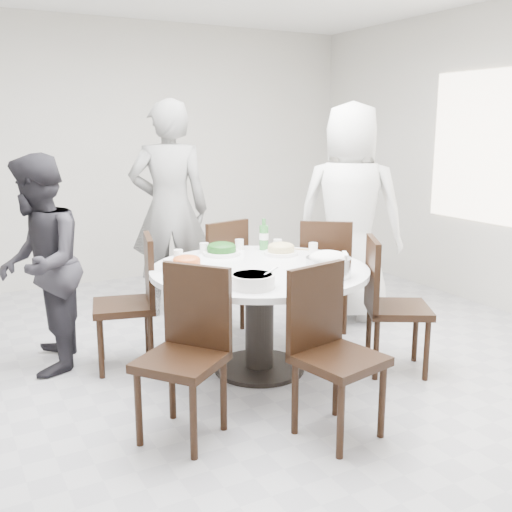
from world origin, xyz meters
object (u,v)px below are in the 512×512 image
chair_se (398,306)px  beverage_bottle (264,234)px  chair_sw (181,357)px  soup_bowl (253,281)px  diner_left (39,265)px  chair_nw (123,303)px  chair_s (340,356)px  diner_right (350,213)px  diner_middle (170,210)px  rice_bowl (328,267)px  chair_ne (325,273)px  chair_n (213,275)px  dining_table (259,319)px

chair_se → beverage_bottle: size_ratio=3.89×
chair_sw → soup_bowl: chair_sw is taller
soup_bowl → diner_left: bearing=131.5°
chair_nw → beverage_bottle: 1.20m
chair_s → diner_right: 2.19m
chair_sw → chair_s: (0.77, -0.39, 0.00)m
chair_se → diner_middle: bearing=55.6°
chair_nw → diner_left: 0.63m
beverage_bottle → soup_bowl: bearing=-122.5°
diner_right → diner_middle: diner_middle is taller
chair_nw → diner_right: bearing=108.5°
rice_bowl → chair_se: bearing=-3.3°
diner_left → chair_ne: bearing=99.8°
diner_middle → chair_se: bearing=133.1°
diner_middle → diner_left: diner_middle is taller
chair_nw → soup_bowl: size_ratio=3.50×
chair_n → chair_nw: bearing=11.9°
diner_middle → soup_bowl: bearing=102.0°
dining_table → chair_se: size_ratio=1.58×
chair_ne → diner_left: bearing=30.4°
chair_ne → chair_n: 0.95m
dining_table → chair_n: 0.96m
diner_left → beverage_bottle: size_ratio=6.23×
rice_bowl → beverage_bottle: bearing=87.2°
beverage_bottle → chair_ne: bearing=3.9°
chair_n → diner_left: diner_left is taller
chair_se → diner_left: 2.50m
soup_bowl → chair_s: bearing=-68.1°
diner_right → diner_middle: bearing=10.2°
chair_sw → chair_s: same height
dining_table → diner_right: size_ratio=0.79×
chair_nw → chair_se: size_ratio=1.00×
diner_right → rice_bowl: bearing=90.2°
chair_nw → chair_se: (1.67, -0.97, 0.00)m
chair_ne → diner_middle: (-1.02, 0.97, 0.49)m
rice_bowl → soup_bowl: size_ratio=1.07×
soup_bowl → beverage_bottle: 1.12m
chair_se → diner_right: 1.29m
dining_table → beverage_bottle: beverage_bottle is taller
diner_middle → chair_ne: bearing=154.3°
beverage_bottle → chair_nw: bearing=179.7°
chair_sw → dining_table: bearing=89.4°
chair_s → soup_bowl: 0.70m
chair_sw → rice_bowl: 1.16m
chair_n → diner_right: size_ratio=0.50×
chair_n → chair_ne: bearing=140.2°
chair_nw → dining_table: bearing=72.2°
diner_left → chair_nw: bearing=80.3°
soup_bowl → chair_nw: bearing=119.3°
dining_table → chair_se: (0.85, -0.46, 0.10)m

